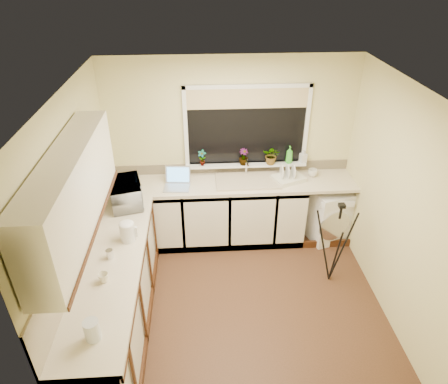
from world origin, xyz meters
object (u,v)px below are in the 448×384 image
(plant_a, at_px, (202,158))
(cup_left, at_px, (104,278))
(plant_d, at_px, (272,155))
(soap_bottle_green, at_px, (289,155))
(plant_c, at_px, (244,157))
(tripod, at_px, (335,244))
(washing_machine, at_px, (328,213))
(laptop, at_px, (177,182))
(cup_back, at_px, (313,173))
(microwave, at_px, (126,193))
(dish_rack, at_px, (288,178))
(kettle, at_px, (127,232))
(soap_bottle_clear, at_px, (303,156))
(glass_jug, at_px, (92,330))
(steel_jar, at_px, (110,254))

(plant_a, distance_m, cup_left, 2.17)
(plant_d, relative_size, soap_bottle_green, 1.06)
(plant_c, bearing_deg, tripod, -48.89)
(washing_machine, distance_m, plant_a, 1.90)
(laptop, height_order, cup_back, laptop)
(soap_bottle_green, bearing_deg, cup_back, -21.35)
(microwave, relative_size, cup_left, 5.35)
(dish_rack, xyz_separation_m, plant_a, (-1.12, 0.21, 0.23))
(kettle, relative_size, cup_back, 1.61)
(tripod, xyz_separation_m, plant_a, (-1.51, 1.12, 0.61))
(cup_back, bearing_deg, soap_bottle_clear, 131.55)
(microwave, bearing_deg, tripod, -115.35)
(dish_rack, height_order, glass_jug, glass_jug)
(soap_bottle_green, height_order, cup_back, soap_bottle_green)
(tripod, distance_m, steel_jar, 2.53)
(glass_jug, distance_m, steel_jar, 0.95)
(tripod, xyz_separation_m, soap_bottle_green, (-0.36, 1.12, 0.62))
(soap_bottle_green, bearing_deg, microwave, -162.64)
(plant_c, bearing_deg, washing_machine, -11.18)
(plant_c, relative_size, cup_left, 2.27)
(cup_back, bearing_deg, kettle, -151.31)
(soap_bottle_clear, relative_size, cup_back, 1.43)
(plant_c, xyz_separation_m, plant_d, (0.37, -0.01, 0.02))
(steel_jar, height_order, soap_bottle_green, soap_bottle_green)
(dish_rack, height_order, soap_bottle_green, soap_bottle_green)
(kettle, height_order, microwave, microwave)
(plant_a, relative_size, soap_bottle_clear, 1.22)
(soap_bottle_clear, xyz_separation_m, cup_left, (-2.27, -1.96, -0.19))
(kettle, distance_m, cup_back, 2.57)
(dish_rack, xyz_separation_m, glass_jug, (-2.01, -2.37, 0.06))
(soap_bottle_clear, distance_m, cup_back, 0.26)
(glass_jug, xyz_separation_m, cup_left, (-0.04, 0.62, -0.04))
(tripod, height_order, cup_left, tripod)
(glass_jug, height_order, steel_jar, glass_jug)
(steel_jar, bearing_deg, soap_bottle_green, 38.02)
(washing_machine, distance_m, tripod, 0.92)
(microwave, bearing_deg, steel_jar, 164.33)
(plant_a, height_order, cup_back, plant_a)
(tripod, xyz_separation_m, plant_c, (-0.97, 1.11, 0.61))
(microwave, relative_size, soap_bottle_clear, 2.91)
(plant_c, bearing_deg, soap_bottle_clear, 1.51)
(dish_rack, relative_size, steel_jar, 4.00)
(soap_bottle_clear, bearing_deg, glass_jug, -130.81)
(laptop, xyz_separation_m, soap_bottle_green, (1.48, 0.26, 0.21))
(plant_a, relative_size, plant_c, 0.98)
(laptop, relative_size, cup_left, 3.58)
(plant_d, distance_m, soap_bottle_green, 0.24)
(dish_rack, bearing_deg, soap_bottle_clear, 21.64)
(glass_jug, xyz_separation_m, microwave, (-0.02, 1.94, 0.05))
(kettle, bearing_deg, plant_d, 38.00)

